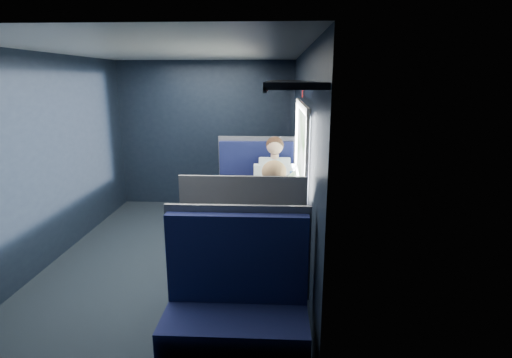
{
  "coord_description": "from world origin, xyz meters",
  "views": [
    {
      "loc": [
        1.11,
        -4.24,
        2.02
      ],
      "look_at": [
        0.9,
        0.0,
        0.95
      ],
      "focal_mm": 28.0,
      "sensor_mm": 36.0,
      "label": 1
    }
  ],
  "objects_px": {
    "woman": "(273,221)",
    "laptop": "(287,189)",
    "seat_row_back": "(236,317)",
    "seat_bay_far": "(246,259)",
    "seat_bay_near": "(255,201)",
    "seat_row_front": "(259,184)",
    "bottle_small": "(291,182)",
    "table": "(268,204)",
    "cup": "(287,184)",
    "man": "(274,183)"
  },
  "relations": [
    {
      "from": "laptop",
      "to": "man",
      "type": "bearing_deg",
      "value": 103.15
    },
    {
      "from": "seat_bay_near",
      "to": "seat_row_front",
      "type": "distance_m",
      "value": 0.92
    },
    {
      "from": "seat_bay_near",
      "to": "laptop",
      "type": "xyz_separation_m",
      "value": [
        0.41,
        -0.78,
        0.39
      ]
    },
    {
      "from": "woman",
      "to": "laptop",
      "type": "relative_size",
      "value": 3.19
    },
    {
      "from": "woman",
      "to": "bottle_small",
      "type": "relative_size",
      "value": 5.86
    },
    {
      "from": "seat_bay_near",
      "to": "seat_row_front",
      "type": "height_order",
      "value": "seat_bay_near"
    },
    {
      "from": "woman",
      "to": "seat_bay_near",
      "type": "bearing_deg",
      "value": 99.46
    },
    {
      "from": "seat_bay_near",
      "to": "table",
      "type": "bearing_deg",
      "value": -77.36
    },
    {
      "from": "seat_bay_near",
      "to": "laptop",
      "type": "bearing_deg",
      "value": -62.65
    },
    {
      "from": "table",
      "to": "man",
      "type": "distance_m",
      "value": 0.7
    },
    {
      "from": "table",
      "to": "seat_bay_far",
      "type": "bearing_deg",
      "value": -101.78
    },
    {
      "from": "laptop",
      "to": "seat_row_back",
      "type": "bearing_deg",
      "value": -101.79
    },
    {
      "from": "bottle_small",
      "to": "seat_row_front",
      "type": "bearing_deg",
      "value": 106.9
    },
    {
      "from": "seat_bay_far",
      "to": "laptop",
      "type": "relative_size",
      "value": 3.04
    },
    {
      "from": "seat_row_back",
      "to": "cup",
      "type": "bearing_deg",
      "value": 79.65
    },
    {
      "from": "table",
      "to": "woman",
      "type": "bearing_deg",
      "value": -84.55
    },
    {
      "from": "woman",
      "to": "laptop",
      "type": "bearing_deg",
      "value": 79.79
    },
    {
      "from": "seat_row_back",
      "to": "laptop",
      "type": "relative_size",
      "value": 2.8
    },
    {
      "from": "seat_row_back",
      "to": "laptop",
      "type": "height_order",
      "value": "seat_row_back"
    },
    {
      "from": "seat_row_front",
      "to": "man",
      "type": "height_order",
      "value": "man"
    },
    {
      "from": "seat_bay_near",
      "to": "man",
      "type": "bearing_deg",
      "value": -33.31
    },
    {
      "from": "seat_bay_near",
      "to": "woman",
      "type": "distance_m",
      "value": 1.63
    },
    {
      "from": "seat_row_front",
      "to": "woman",
      "type": "bearing_deg",
      "value": -84.3
    },
    {
      "from": "table",
      "to": "woman",
      "type": "xyz_separation_m",
      "value": [
        0.07,
        -0.71,
        0.06
      ]
    },
    {
      "from": "woman",
      "to": "bottle_small",
      "type": "height_order",
      "value": "woman"
    },
    {
      "from": "seat_bay_near",
      "to": "bottle_small",
      "type": "bearing_deg",
      "value": -49.79
    },
    {
      "from": "laptop",
      "to": "cup",
      "type": "distance_m",
      "value": 0.36
    },
    {
      "from": "seat_bay_far",
      "to": "woman",
      "type": "distance_m",
      "value": 0.43
    },
    {
      "from": "table",
      "to": "seat_row_back",
      "type": "bearing_deg",
      "value": -95.8
    },
    {
      "from": "bottle_small",
      "to": "cup",
      "type": "relative_size",
      "value": 2.71
    },
    {
      "from": "laptop",
      "to": "cup",
      "type": "relative_size",
      "value": 4.98
    },
    {
      "from": "woman",
      "to": "laptop",
      "type": "distance_m",
      "value": 0.81
    },
    {
      "from": "seat_bay_far",
      "to": "man",
      "type": "distance_m",
      "value": 1.62
    },
    {
      "from": "seat_row_front",
      "to": "laptop",
      "type": "height_order",
      "value": "seat_row_front"
    },
    {
      "from": "laptop",
      "to": "seat_bay_near",
      "type": "bearing_deg",
      "value": 117.35
    },
    {
      "from": "table",
      "to": "man",
      "type": "height_order",
      "value": "man"
    },
    {
      "from": "cup",
      "to": "seat_bay_near",
      "type": "bearing_deg",
      "value": 134.33
    },
    {
      "from": "seat_row_back",
      "to": "seat_row_front",
      "type": "bearing_deg",
      "value": 90.0
    },
    {
      "from": "seat_row_back",
      "to": "bottle_small",
      "type": "height_order",
      "value": "seat_row_back"
    },
    {
      "from": "man",
      "to": "bottle_small",
      "type": "xyz_separation_m",
      "value": [
        0.2,
        -0.37,
        0.12
      ]
    },
    {
      "from": "seat_row_back",
      "to": "seat_bay_far",
      "type": "bearing_deg",
      "value": 90.0
    },
    {
      "from": "seat_bay_near",
      "to": "woman",
      "type": "bearing_deg",
      "value": -80.54
    },
    {
      "from": "table",
      "to": "man",
      "type": "xyz_separation_m",
      "value": [
        0.07,
        0.7,
        0.06
      ]
    },
    {
      "from": "table",
      "to": "woman",
      "type": "distance_m",
      "value": 0.71
    },
    {
      "from": "woman",
      "to": "bottle_small",
      "type": "bearing_deg",
      "value": 79.3
    },
    {
      "from": "woman",
      "to": "seat_row_back",
      "type": "bearing_deg",
      "value": -102.93
    },
    {
      "from": "man",
      "to": "woman",
      "type": "relative_size",
      "value": 1.0
    },
    {
      "from": "laptop",
      "to": "seat_row_front",
      "type": "bearing_deg",
      "value": 102.95
    },
    {
      "from": "table",
      "to": "woman",
      "type": "height_order",
      "value": "woman"
    },
    {
      "from": "man",
      "to": "woman",
      "type": "xyz_separation_m",
      "value": [
        0.0,
        -1.41,
        0.01
      ]
    }
  ]
}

